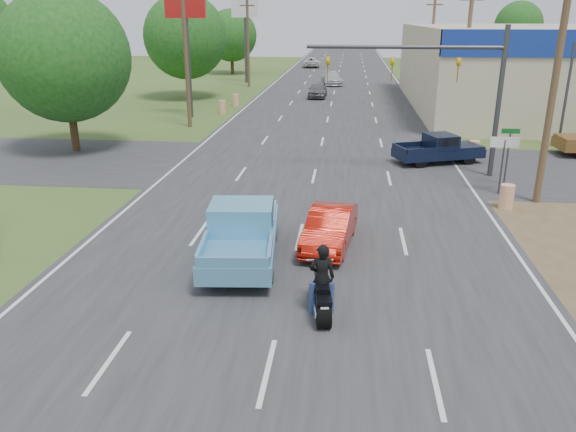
# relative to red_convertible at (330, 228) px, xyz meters

# --- Properties ---
(ground) EXTENTS (200.00, 200.00, 0.00)m
(ground) POSITION_rel_red_convertible_xyz_m (-1.08, -7.32, -0.65)
(ground) COLOR #3A5321
(ground) RESTS_ON ground
(main_road) EXTENTS (15.00, 180.00, 0.02)m
(main_road) POSITION_rel_red_convertible_xyz_m (-1.08, 32.68, -0.64)
(main_road) COLOR #2D2D30
(main_road) RESTS_ON ground
(cross_road) EXTENTS (120.00, 10.00, 0.02)m
(cross_road) POSITION_rel_red_convertible_xyz_m (-1.08, 10.68, -0.64)
(cross_road) COLOR #2D2D30
(cross_road) RESTS_ON ground
(utility_pole_1) EXTENTS (2.00, 0.28, 10.00)m
(utility_pole_1) POSITION_rel_red_convertible_xyz_m (8.42, 5.68, 4.67)
(utility_pole_1) COLOR #4C3823
(utility_pole_1) RESTS_ON ground
(utility_pole_2) EXTENTS (2.00, 0.28, 10.00)m
(utility_pole_2) POSITION_rel_red_convertible_xyz_m (8.42, 23.68, 4.67)
(utility_pole_2) COLOR #4C3823
(utility_pole_2) RESTS_ON ground
(utility_pole_3) EXTENTS (2.00, 0.28, 10.00)m
(utility_pole_3) POSITION_rel_red_convertible_xyz_m (8.42, 41.68, 4.67)
(utility_pole_3) COLOR #4C3823
(utility_pole_3) RESTS_ON ground
(utility_pole_5) EXTENTS (2.00, 0.28, 10.00)m
(utility_pole_5) POSITION_rel_red_convertible_xyz_m (-10.58, 20.68, 4.67)
(utility_pole_5) COLOR #4C3823
(utility_pole_5) RESTS_ON ground
(utility_pole_6) EXTENTS (2.00, 0.28, 10.00)m
(utility_pole_6) POSITION_rel_red_convertible_xyz_m (-10.58, 44.68, 4.67)
(utility_pole_6) COLOR #4C3823
(utility_pole_6) RESTS_ON ground
(tree_0) EXTENTS (7.14, 7.14, 8.84)m
(tree_0) POSITION_rel_red_convertible_xyz_m (-15.08, 12.68, 4.61)
(tree_0) COLOR #422D19
(tree_0) RESTS_ON ground
(tree_1) EXTENTS (7.56, 7.56, 9.36)m
(tree_1) POSITION_rel_red_convertible_xyz_m (-14.58, 34.68, 4.92)
(tree_1) COLOR #422D19
(tree_1) RESTS_ON ground
(tree_2) EXTENTS (6.72, 6.72, 8.32)m
(tree_2) POSITION_rel_red_convertible_xyz_m (-15.28, 58.68, 4.30)
(tree_2) COLOR #422D19
(tree_2) RESTS_ON ground
(tree_5) EXTENTS (7.98, 7.98, 9.88)m
(tree_5) POSITION_rel_red_convertible_xyz_m (28.92, 87.68, 5.23)
(tree_5) COLOR #422D19
(tree_5) RESTS_ON ground
(tree_6) EXTENTS (8.82, 8.82, 10.92)m
(tree_6) POSITION_rel_red_convertible_xyz_m (-31.08, 87.68, 5.85)
(tree_6) COLOR #422D19
(tree_6) RESTS_ON ground
(barrel_0) EXTENTS (0.56, 0.56, 1.00)m
(barrel_0) POSITION_rel_red_convertible_xyz_m (6.92, 4.68, -0.15)
(barrel_0) COLOR orange
(barrel_0) RESTS_ON ground
(barrel_1) EXTENTS (0.56, 0.56, 1.00)m
(barrel_1) POSITION_rel_red_convertible_xyz_m (7.32, 13.18, -0.15)
(barrel_1) COLOR orange
(barrel_1) RESTS_ON ground
(barrel_2) EXTENTS (0.56, 0.56, 1.00)m
(barrel_2) POSITION_rel_red_convertible_xyz_m (-9.58, 26.68, -0.15)
(barrel_2) COLOR orange
(barrel_2) RESTS_ON ground
(barrel_3) EXTENTS (0.56, 0.56, 1.00)m
(barrel_3) POSITION_rel_red_convertible_xyz_m (-9.28, 30.68, -0.15)
(barrel_3) COLOR orange
(barrel_3) RESTS_ON ground
(pole_sign_left_near) EXTENTS (3.00, 0.35, 9.20)m
(pole_sign_left_near) POSITION_rel_red_convertible_xyz_m (-11.58, 24.68, 6.52)
(pole_sign_left_near) COLOR #3F3F44
(pole_sign_left_near) RESTS_ON ground
(pole_sign_left_far) EXTENTS (3.00, 0.35, 9.20)m
(pole_sign_left_far) POSITION_rel_red_convertible_xyz_m (-11.58, 48.68, 6.52)
(pole_sign_left_far) COLOR #3F3F44
(pole_sign_left_far) RESTS_ON ground
(lane_sign) EXTENTS (1.20, 0.08, 2.52)m
(lane_sign) POSITION_rel_red_convertible_xyz_m (7.12, 6.68, 1.25)
(lane_sign) COLOR #3F3F44
(lane_sign) RESTS_ON ground
(street_name_sign) EXTENTS (0.80, 0.08, 2.61)m
(street_name_sign) POSITION_rel_red_convertible_xyz_m (7.72, 8.18, 0.96)
(street_name_sign) COLOR #3F3F44
(street_name_sign) RESTS_ON ground
(signal_mast) EXTENTS (9.12, 0.40, 7.00)m
(signal_mast) POSITION_rel_red_convertible_xyz_m (4.75, 9.68, 4.15)
(signal_mast) COLOR #3F3F44
(signal_mast) RESTS_ON ground
(red_convertible) EXTENTS (1.91, 4.11, 1.30)m
(red_convertible) POSITION_rel_red_convertible_xyz_m (0.00, 0.00, 0.00)
(red_convertible) COLOR #AF1408
(red_convertible) RESTS_ON ground
(motorcycle) EXTENTS (0.78, 2.37, 1.20)m
(motorcycle) POSITION_rel_red_convertible_xyz_m (-0.03, -4.67, -0.12)
(motorcycle) COLOR black
(motorcycle) RESTS_ON ground
(rider) EXTENTS (0.72, 0.53, 1.84)m
(rider) POSITION_rel_red_convertible_xyz_m (-0.04, -4.60, 0.27)
(rider) COLOR black
(rider) RESTS_ON ground
(blue_pickup) EXTENTS (2.64, 5.71, 1.84)m
(blue_pickup) POSITION_rel_red_convertible_xyz_m (-2.75, -1.24, 0.28)
(blue_pickup) COLOR black
(blue_pickup) RESTS_ON ground
(navy_pickup) EXTENTS (4.92, 3.28, 1.52)m
(navy_pickup) POSITION_rel_red_convertible_xyz_m (5.36, 12.09, 0.12)
(navy_pickup) COLOR black
(navy_pickup) RESTS_ON ground
(distant_car_grey) EXTENTS (1.73, 4.21, 1.43)m
(distant_car_grey) POSITION_rel_red_convertible_xyz_m (-2.54, 36.62, 0.06)
(distant_car_grey) COLOR #5E5E63
(distant_car_grey) RESTS_ON ground
(distant_car_silver) EXTENTS (2.77, 5.17, 1.43)m
(distant_car_silver) POSITION_rel_red_convertible_xyz_m (-1.56, 47.39, 0.06)
(distant_car_silver) COLOR silver
(distant_car_silver) RESTS_ON ground
(distant_car_white) EXTENTS (2.78, 5.36, 1.44)m
(distant_car_white) POSITION_rel_red_convertible_xyz_m (-5.50, 70.36, 0.07)
(distant_car_white) COLOR silver
(distant_car_white) RESTS_ON ground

